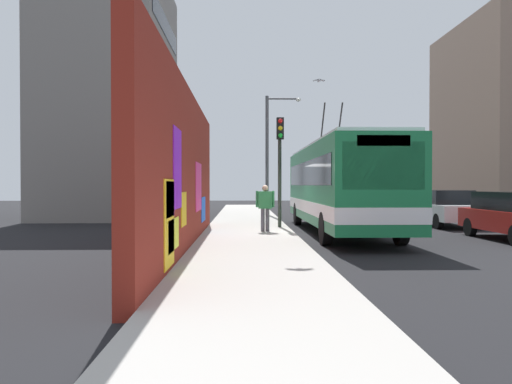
# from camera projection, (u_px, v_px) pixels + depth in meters

# --- Properties ---
(ground_plane) EXTENTS (80.00, 80.00, 0.00)m
(ground_plane) POSITION_uv_depth(u_px,v_px,m) (293.00, 236.00, 17.49)
(ground_plane) COLOR black
(sidewalk_slab) EXTENTS (48.00, 3.20, 0.15)m
(sidewalk_slab) POSITION_uv_depth(u_px,v_px,m) (248.00, 234.00, 17.45)
(sidewalk_slab) COLOR #ADA8A0
(sidewalk_slab) RESTS_ON ground_plane
(graffiti_wall) EXTENTS (14.45, 0.32, 4.36)m
(graffiti_wall) POSITION_uv_depth(u_px,v_px,m) (187.00, 172.00, 13.58)
(graffiti_wall) COLOR maroon
(graffiti_wall) RESTS_ON ground_plane
(building_far_left) EXTENTS (9.88, 6.06, 13.68)m
(building_far_left) POSITION_uv_depth(u_px,v_px,m) (113.00, 96.00, 28.03)
(building_far_left) COLOR gray
(building_far_left) RESTS_ON ground_plane
(city_bus) EXTENTS (11.77, 2.54, 5.09)m
(city_bus) POSITION_uv_depth(u_px,v_px,m) (339.00, 184.00, 18.46)
(city_bus) COLOR #19723F
(city_bus) RESTS_ON ground_plane
(parked_car_white) EXTENTS (4.91, 1.89, 1.58)m
(parked_car_white) POSITION_uv_depth(u_px,v_px,m) (442.00, 207.00, 21.73)
(parked_car_white) COLOR white
(parked_car_white) RESTS_ON ground_plane
(parked_car_champagne) EXTENTS (4.94, 1.82, 1.58)m
(parked_car_champagne) POSITION_uv_depth(u_px,v_px,m) (401.00, 202.00, 27.38)
(parked_car_champagne) COLOR #C6B793
(parked_car_champagne) RESTS_ON ground_plane
(pedestrian_midblock) EXTENTS (0.22, 0.67, 1.65)m
(pedestrian_midblock) POSITION_uv_depth(u_px,v_px,m) (265.00, 204.00, 17.51)
(pedestrian_midblock) COLOR #595960
(pedestrian_midblock) RESTS_ON sidewalk_slab
(traffic_light) EXTENTS (0.49, 0.28, 4.29)m
(traffic_light) POSITION_uv_depth(u_px,v_px,m) (280.00, 153.00, 19.22)
(traffic_light) COLOR #2D382D
(traffic_light) RESTS_ON sidewalk_slab
(street_lamp) EXTENTS (0.44, 1.97, 6.59)m
(street_lamp) POSITION_uv_depth(u_px,v_px,m) (271.00, 146.00, 27.37)
(street_lamp) COLOR #4C4C51
(street_lamp) RESTS_ON sidewalk_slab
(flying_pigeons) EXTENTS (7.06, 3.62, 3.32)m
(flying_pigeons) POSITION_uv_depth(u_px,v_px,m) (294.00, 23.00, 19.72)
(flying_pigeons) COLOR #47474C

